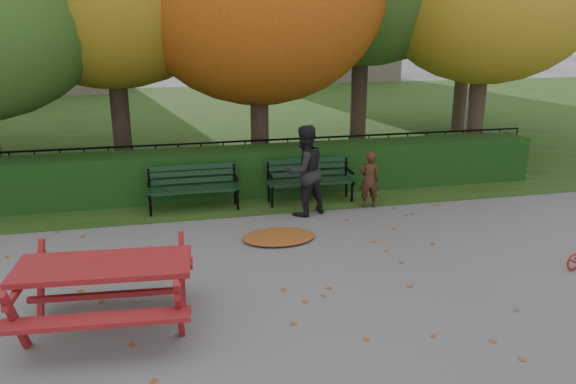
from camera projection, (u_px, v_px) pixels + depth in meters
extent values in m
plane|color=slate|center=(301.00, 283.00, 8.16)|extent=(90.00, 90.00, 0.00)
plane|color=#203313|center=(211.00, 120.00, 21.20)|extent=(90.00, 90.00, 0.00)
cube|color=black|center=(251.00, 171.00, 12.20)|extent=(13.00, 0.90, 1.00)
cube|color=black|center=(246.00, 180.00, 13.07)|extent=(14.00, 0.04, 0.04)
cube|color=black|center=(245.00, 141.00, 12.80)|extent=(14.00, 0.04, 0.04)
cylinder|color=black|center=(110.00, 170.00, 12.31)|extent=(0.03, 0.03, 1.00)
cylinder|color=black|center=(246.00, 162.00, 12.95)|extent=(0.03, 0.03, 1.00)
cylinder|color=black|center=(368.00, 156.00, 13.58)|extent=(0.03, 0.03, 1.00)
cylinder|color=black|center=(498.00, 148.00, 14.32)|extent=(0.03, 0.03, 1.00)
cylinder|color=#2F231C|center=(120.00, 109.00, 13.62)|extent=(0.44, 0.44, 3.15)
cylinder|color=#2F231C|center=(260.00, 116.00, 13.62)|extent=(0.44, 0.44, 2.80)
cylinder|color=#2F231C|center=(359.00, 92.00, 15.36)|extent=(0.44, 0.44, 3.50)
cylinder|color=#2F231C|center=(476.00, 106.00, 14.61)|extent=(0.44, 0.44, 2.97)
cylinder|color=#2F231C|center=(461.00, 84.00, 18.69)|extent=(0.44, 0.44, 3.15)
cube|color=black|center=(194.00, 192.00, 10.94)|extent=(1.80, 0.12, 0.04)
cube|color=black|center=(193.00, 189.00, 11.11)|extent=(1.80, 0.12, 0.04)
cube|color=black|center=(193.00, 187.00, 11.27)|extent=(1.80, 0.12, 0.04)
cube|color=black|center=(192.00, 180.00, 11.33)|extent=(1.80, 0.05, 0.10)
cube|color=black|center=(192.00, 173.00, 11.28)|extent=(1.80, 0.05, 0.10)
cube|color=black|center=(192.00, 167.00, 11.24)|extent=(1.80, 0.05, 0.10)
cube|color=black|center=(150.00, 193.00, 10.93)|extent=(0.05, 0.55, 0.06)
cube|color=black|center=(149.00, 178.00, 11.12)|extent=(0.05, 0.05, 0.41)
cylinder|color=black|center=(150.00, 206.00, 10.83)|extent=(0.05, 0.05, 0.44)
cylinder|color=black|center=(150.00, 200.00, 11.16)|extent=(0.05, 0.05, 0.44)
cube|color=black|center=(149.00, 183.00, 10.89)|extent=(0.05, 0.45, 0.04)
cube|color=black|center=(236.00, 188.00, 11.29)|extent=(0.05, 0.55, 0.06)
cube|color=black|center=(234.00, 173.00, 11.48)|extent=(0.05, 0.05, 0.41)
cylinder|color=black|center=(238.00, 200.00, 11.18)|extent=(0.05, 0.05, 0.44)
cylinder|color=black|center=(235.00, 194.00, 11.52)|extent=(0.05, 0.05, 0.44)
cube|color=black|center=(236.00, 178.00, 11.25)|extent=(0.05, 0.45, 0.04)
cube|color=black|center=(313.00, 184.00, 11.44)|extent=(1.80, 0.12, 0.04)
cube|color=black|center=(310.00, 182.00, 11.61)|extent=(1.80, 0.12, 0.04)
cube|color=black|center=(308.00, 180.00, 11.78)|extent=(1.80, 0.12, 0.04)
cube|color=black|center=(307.00, 173.00, 11.83)|extent=(1.80, 0.05, 0.10)
cube|color=black|center=(307.00, 167.00, 11.79)|extent=(1.80, 0.05, 0.10)
cube|color=black|center=(307.00, 161.00, 11.75)|extent=(1.80, 0.05, 0.10)
cube|color=black|center=(270.00, 185.00, 11.44)|extent=(0.05, 0.55, 0.06)
cube|color=black|center=(268.00, 171.00, 11.62)|extent=(0.05, 0.05, 0.41)
cylinder|color=black|center=(272.00, 197.00, 11.33)|extent=(0.05, 0.05, 0.44)
cylinder|color=black|center=(269.00, 192.00, 11.67)|extent=(0.05, 0.05, 0.44)
cube|color=black|center=(270.00, 176.00, 11.40)|extent=(0.05, 0.45, 0.04)
cube|color=black|center=(349.00, 180.00, 11.80)|extent=(0.05, 0.55, 0.06)
cube|color=black|center=(346.00, 167.00, 11.98)|extent=(0.05, 0.05, 0.41)
cylinder|color=black|center=(352.00, 192.00, 11.69)|extent=(0.05, 0.05, 0.44)
cylinder|color=black|center=(346.00, 187.00, 12.02)|extent=(0.05, 0.05, 0.44)
cube|color=black|center=(349.00, 171.00, 11.76)|extent=(0.05, 0.45, 0.04)
cube|color=maroon|center=(103.00, 266.00, 6.72)|extent=(2.12, 1.01, 0.07)
cube|color=maroon|center=(96.00, 320.00, 6.17)|extent=(2.08, 0.44, 0.06)
cube|color=maroon|center=(114.00, 268.00, 7.47)|extent=(2.08, 0.44, 0.06)
cube|color=maroon|center=(16.00, 322.00, 6.22)|extent=(0.11, 0.59, 1.00)
cube|color=maroon|center=(41.00, 281.00, 7.19)|extent=(0.11, 0.59, 1.00)
cube|color=maroon|center=(26.00, 278.00, 6.62)|extent=(0.18, 1.55, 0.07)
cube|color=maroon|center=(179.00, 311.00, 6.47)|extent=(0.11, 0.59, 1.00)
cube|color=maroon|center=(182.00, 272.00, 7.44)|extent=(0.11, 0.59, 1.00)
cube|color=maroon|center=(180.00, 268.00, 6.87)|extent=(0.18, 1.55, 0.07)
cube|color=maroon|center=(107.00, 295.00, 6.83)|extent=(1.83, 0.21, 0.07)
ellipsoid|color=brown|center=(279.00, 237.00, 9.76)|extent=(1.47, 1.20, 0.09)
imported|color=#3B1E13|center=(369.00, 180.00, 11.29)|extent=(0.45, 0.32, 1.15)
imported|color=black|center=(304.00, 171.00, 10.76)|extent=(1.05, 0.95, 1.77)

